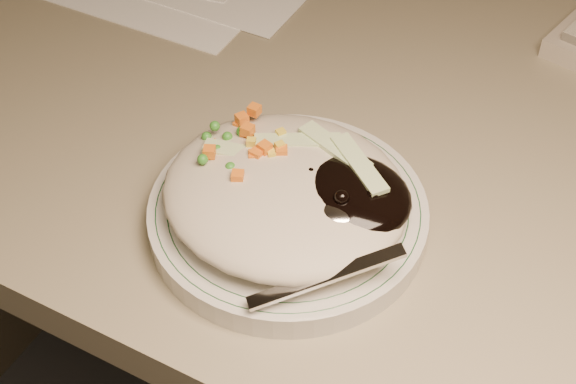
% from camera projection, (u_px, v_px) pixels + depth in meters
% --- Properties ---
extents(desk, '(1.40, 0.70, 0.74)m').
position_uv_depth(desk, '(430.00, 253.00, 0.88)').
color(desk, gray).
rests_on(desk, ground).
extents(plate, '(0.22, 0.22, 0.02)m').
position_uv_depth(plate, '(288.00, 215.00, 0.64)').
color(plate, beige).
rests_on(plate, desk).
extents(plate_rim, '(0.21, 0.21, 0.00)m').
position_uv_depth(plate_rim, '(288.00, 206.00, 0.63)').
color(plate_rim, '#144723').
rests_on(plate_rim, plate).
extents(meal, '(0.21, 0.19, 0.05)m').
position_uv_depth(meal, '(292.00, 189.00, 0.61)').
color(meal, '#AFA58D').
rests_on(meal, plate).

